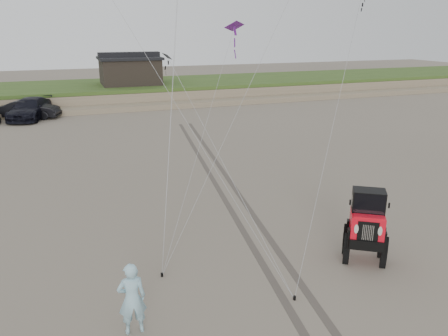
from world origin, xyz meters
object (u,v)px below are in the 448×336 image
(truck_c, at_px, (30,109))
(jeep, at_px, (366,234))
(man, at_px, (132,299))
(truck_b, at_px, (31,109))
(cabin, at_px, (130,70))

(truck_c, distance_m, jeep, 32.26)
(jeep, relative_size, man, 2.70)
(truck_b, bearing_deg, man, -153.67)
(cabin, relative_size, jeep, 1.21)
(cabin, height_order, truck_c, cabin)
(cabin, bearing_deg, truck_b, -143.59)
(truck_b, bearing_deg, jeep, -139.76)
(jeep, bearing_deg, cabin, 126.04)
(truck_b, xyz_separation_m, man, (3.78, -31.30, 0.18))
(truck_b, bearing_deg, cabin, -34.14)
(truck_b, distance_m, man, 31.52)
(cabin, relative_size, truck_b, 1.33)
(cabin, distance_m, truck_b, 12.38)
(cabin, relative_size, man, 3.27)
(truck_c, height_order, jeep, jeep)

